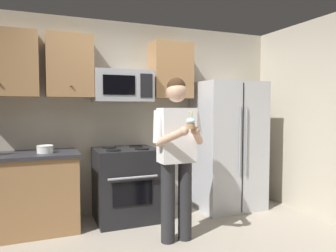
{
  "coord_description": "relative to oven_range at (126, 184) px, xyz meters",
  "views": [
    {
      "loc": [
        -1.15,
        -2.58,
        1.45
      ],
      "look_at": [
        0.1,
        0.52,
        1.25
      ],
      "focal_mm": 34.0,
      "sensor_mm": 36.0,
      "label": 1
    }
  ],
  "objects": [
    {
      "name": "wall_back",
      "position": [
        0.15,
        0.39,
        0.84
      ],
      "size": [
        4.4,
        0.1,
        2.6
      ],
      "primitive_type": "cube",
      "color": "#B7AD99",
      "rests_on": "ground"
    },
    {
      "name": "refrigerator",
      "position": [
        1.5,
        -0.04,
        0.44
      ],
      "size": [
        0.9,
        0.75,
        1.8
      ],
      "color": "#B7BABF",
      "rests_on": "ground"
    },
    {
      "name": "wall_right",
      "position": [
        2.4,
        -1.06,
        0.84
      ],
      "size": [
        0.1,
        4.4,
        2.6
      ],
      "primitive_type": "cube",
      "color": "#B7AD99",
      "rests_on": "ground"
    },
    {
      "name": "cabinet_row_upper",
      "position": [
        -0.57,
        0.17,
        1.49
      ],
      "size": [
        2.78,
        0.36,
        0.76
      ],
      "color": "#9E7247"
    },
    {
      "name": "counter_left",
      "position": [
        -1.3,
        0.02,
        0.0
      ],
      "size": [
        1.44,
        0.66,
        0.92
      ],
      "color": "#9E7247",
      "rests_on": "ground"
    },
    {
      "name": "oven_range",
      "position": [
        0.0,
        0.0,
        0.0
      ],
      "size": [
        0.76,
        0.7,
        0.93
      ],
      "color": "black",
      "rests_on": "ground"
    },
    {
      "name": "person",
      "position": [
        0.35,
        -0.85,
        0.53
      ],
      "size": [
        0.6,
        0.48,
        1.76
      ],
      "color": "#262628",
      "rests_on": "ground"
    },
    {
      "name": "cupcake",
      "position": [
        0.35,
        -1.18,
        0.83
      ],
      "size": [
        0.09,
        0.09,
        0.17
      ],
      "color": "#A87F56"
    },
    {
      "name": "microwave",
      "position": [
        0.0,
        0.12,
        1.26
      ],
      "size": [
        0.74,
        0.41,
        0.4
      ],
      "color": "#9EA0A5"
    },
    {
      "name": "bowl_large_white",
      "position": [
        -0.95,
        -0.01,
        0.5
      ],
      "size": [
        0.19,
        0.19,
        0.09
      ],
      "color": "white",
      "rests_on": "counter_left"
    }
  ]
}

